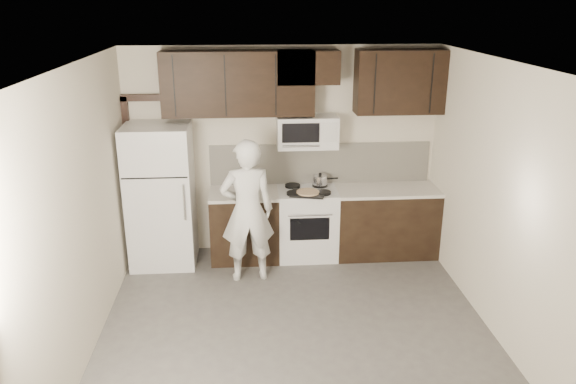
{
  "coord_description": "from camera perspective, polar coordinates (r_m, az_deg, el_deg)",
  "views": [
    {
      "loc": [
        -0.45,
        -4.82,
        3.25
      ],
      "look_at": [
        -0.03,
        0.9,
        1.26
      ],
      "focal_mm": 35.0,
      "sensor_mm": 36.0,
      "label": 1
    }
  ],
  "objects": [
    {
      "name": "microwave",
      "position": [
        7.1,
        1.96,
        6.14
      ],
      "size": [
        0.76,
        0.42,
        0.4
      ],
      "color": "silver",
      "rests_on": "upper_cabinets"
    },
    {
      "name": "backsplash",
      "position": [
        7.42,
        3.31,
        2.94
      ],
      "size": [
        2.9,
        0.02,
        0.54
      ],
      "primitive_type": "cube",
      "color": "silver",
      "rests_on": "counter_run"
    },
    {
      "name": "ceiling",
      "position": [
        4.87,
        1.14,
        12.68
      ],
      "size": [
        4.5,
        4.5,
        0.0
      ],
      "primitive_type": "plane",
      "rotation": [
        3.14,
        0.0,
        0.0
      ],
      "color": "white",
      "rests_on": "back_wall"
    },
    {
      "name": "stove",
      "position": [
        7.35,
        1.95,
        -3.14
      ],
      "size": [
        0.76,
        0.66,
        0.94
      ],
      "color": "silver",
      "rests_on": "floor"
    },
    {
      "name": "back_wall",
      "position": [
        7.34,
        -0.57,
        4.16
      ],
      "size": [
        4.0,
        0.0,
        4.0
      ],
      "primitive_type": "plane",
      "rotation": [
        1.57,
        0.0,
        0.0
      ],
      "color": "beige",
      "rests_on": "ground"
    },
    {
      "name": "floor",
      "position": [
        5.83,
        0.96,
        -14.7
      ],
      "size": [
        4.5,
        4.5,
        0.0
      ],
      "primitive_type": "plane",
      "color": "#4E4B49",
      "rests_on": "ground"
    },
    {
      "name": "door_trim",
      "position": [
        7.46,
        -15.45,
        2.89
      ],
      "size": [
        0.5,
        0.08,
        2.12
      ],
      "color": "black",
      "rests_on": "floor"
    },
    {
      "name": "saucepan",
      "position": [
        7.33,
        3.29,
        1.16
      ],
      "size": [
        0.34,
        0.19,
        0.18
      ],
      "color": "silver",
      "rests_on": "stove"
    },
    {
      "name": "person",
      "position": [
        6.62,
        -4.16,
        -1.94
      ],
      "size": [
        0.68,
        0.48,
        1.74
      ],
      "primitive_type": "imported",
      "rotation": [
        0.0,
        0.0,
        3.25
      ],
      "color": "silver",
      "rests_on": "floor"
    },
    {
      "name": "upper_cabinets",
      "position": [
        6.99,
        1.24,
        11.22
      ],
      "size": [
        3.48,
        0.35,
        0.78
      ],
      "color": "black",
      "rests_on": "back_wall"
    },
    {
      "name": "refrigerator",
      "position": [
        7.19,
        -12.78,
        -0.39
      ],
      "size": [
        0.8,
        0.76,
        1.8
      ],
      "color": "silver",
      "rests_on": "floor"
    },
    {
      "name": "baking_tray",
      "position": [
        7.04,
        2.03,
        -0.17
      ],
      "size": [
        0.49,
        0.41,
        0.02
      ],
      "primitive_type": "cube",
      "rotation": [
        0.0,
        0.0,
        -0.24
      ],
      "color": "black",
      "rests_on": "counter_run"
    },
    {
      "name": "pizza",
      "position": [
        7.03,
        2.03,
        -0.0
      ],
      "size": [
        0.34,
        0.34,
        0.02
      ],
      "primitive_type": "cylinder",
      "rotation": [
        0.0,
        0.0,
        -0.24
      ],
      "color": "beige",
      "rests_on": "baking_tray"
    },
    {
      "name": "counter_run",
      "position": [
        7.39,
        4.29,
        -3.09
      ],
      "size": [
        2.95,
        0.64,
        0.91
      ],
      "color": "black",
      "rests_on": "floor"
    }
  ]
}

